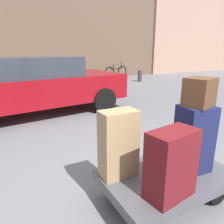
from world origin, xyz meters
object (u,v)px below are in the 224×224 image
object	(u,v)px
suitcase_maroon_rear_right	(171,165)
bollard_kerb_mid	(113,78)
suitcase_navy_center	(194,139)
bollard_kerb_near	(89,79)
bollard_kerb_far	(140,76)
luggage_cart	(166,179)
suitcase_tan_front_right	(118,144)
parked_car	(35,84)
duffel_bag_brown_topmost_pile	(199,92)
bicycle_leaning	(116,72)

from	to	relation	value
suitcase_maroon_rear_right	bollard_kerb_mid	size ratio (longest dim) A/B	1.04
suitcase_navy_center	bollard_kerb_near	size ratio (longest dim) A/B	1.20
bollard_kerb_mid	bollard_kerb_far	size ratio (longest dim) A/B	1.00
luggage_cart	suitcase_maroon_rear_right	world-z (taller)	suitcase_maroon_rear_right
suitcase_tan_front_right	parked_car	size ratio (longest dim) A/B	0.15
suitcase_maroon_rear_right	suitcase_tan_front_right	bearing A→B (deg)	106.57
parked_car	suitcase_navy_center	bearing A→B (deg)	-77.63
duffel_bag_brown_topmost_pile	bollard_kerb_near	size ratio (longest dim) A/B	0.48
suitcase_maroon_rear_right	duffel_bag_brown_topmost_pile	world-z (taller)	duffel_bag_brown_topmost_pile
duffel_bag_brown_topmost_pile	suitcase_navy_center	bearing A→B (deg)	0.00
suitcase_navy_center	suitcase_tan_front_right	xyz separation A→B (m)	(-0.73, 0.28, -0.01)
luggage_cart	duffel_bag_brown_topmost_pile	xyz separation A→B (m)	(0.28, -0.06, 0.90)
suitcase_tan_front_right	suitcase_maroon_rear_right	bearing A→B (deg)	-64.53
bollard_kerb_far	duffel_bag_brown_topmost_pile	bearing A→B (deg)	-122.23
luggage_cart	bollard_kerb_mid	world-z (taller)	bollard_kerb_mid
duffel_bag_brown_topmost_pile	bicycle_leaning	xyz separation A→B (m)	(4.34, 9.33, -0.80)
bicycle_leaning	duffel_bag_brown_topmost_pile	bearing A→B (deg)	-114.93
luggage_cart	suitcase_navy_center	distance (m)	0.50
luggage_cart	bollard_kerb_far	bearing A→B (deg)	56.13
suitcase_maroon_rear_right	duffel_bag_brown_topmost_pile	xyz separation A→B (m)	(0.51, 0.21, 0.53)
suitcase_maroon_rear_right	bollard_kerb_near	size ratio (longest dim) A/B	1.04
luggage_cart	suitcase_tan_front_right	distance (m)	0.65
luggage_cart	parked_car	world-z (taller)	parked_car
parked_car	bollard_kerb_near	distance (m)	4.65
parked_car	bollard_kerb_mid	size ratio (longest dim) A/B	7.71
bollard_kerb_near	bollard_kerb_mid	world-z (taller)	same
suitcase_navy_center	suitcase_tan_front_right	world-z (taller)	suitcase_navy_center
suitcase_navy_center	bollard_kerb_mid	xyz separation A→B (m)	(3.26, 7.74, -0.40)
bicycle_leaning	bollard_kerb_near	world-z (taller)	bicycle_leaning
parked_car	bollard_kerb_far	size ratio (longest dim) A/B	7.71
suitcase_navy_center	bicycle_leaning	xyz separation A→B (m)	(4.34, 9.33, -0.31)
duffel_bag_brown_topmost_pile	bollard_kerb_near	bearing A→B (deg)	60.65
suitcase_tan_front_right	duffel_bag_brown_topmost_pile	bearing A→B (deg)	-20.01
suitcase_maroon_rear_right	bollard_kerb_near	xyz separation A→B (m)	(2.49, 7.95, -0.35)
luggage_cart	suitcase_maroon_rear_right	size ratio (longest dim) A/B	2.19
suitcase_navy_center	bollard_kerb_mid	bearing A→B (deg)	73.93
suitcase_tan_front_right	bicycle_leaning	distance (m)	10.38
suitcase_maroon_rear_right	bollard_kerb_near	bearing A→B (deg)	64.46
suitcase_navy_center	bollard_kerb_far	xyz separation A→B (m)	(4.88, 7.74, -0.40)
suitcase_tan_front_right	bollard_kerb_near	distance (m)	7.95
bicycle_leaning	bollard_kerb_far	xyz separation A→B (m)	(0.54, -1.59, -0.08)
suitcase_navy_center	suitcase_tan_front_right	distance (m)	0.78
luggage_cart	duffel_bag_brown_topmost_pile	distance (m)	0.94
bicycle_leaning	suitcase_maroon_rear_right	bearing A→B (deg)	-116.92
duffel_bag_brown_topmost_pile	bollard_kerb_near	xyz separation A→B (m)	(1.98, 7.74, -0.88)
suitcase_tan_front_right	bollard_kerb_mid	size ratio (longest dim) A/B	1.16
suitcase_navy_center	bicycle_leaning	bearing A→B (deg)	71.84
bollard_kerb_mid	suitcase_tan_front_right	bearing A→B (deg)	-118.16
suitcase_maroon_rear_right	duffel_bag_brown_topmost_pile	size ratio (longest dim) A/B	2.18
suitcase_navy_center	duffel_bag_brown_topmost_pile	size ratio (longest dim) A/B	2.51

